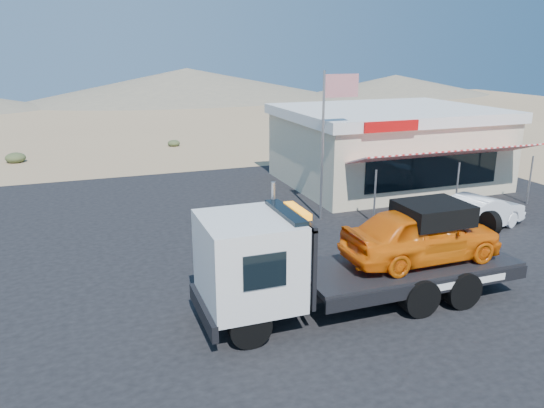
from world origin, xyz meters
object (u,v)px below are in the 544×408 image
Objects in this scene: tow_truck at (356,251)px; flagpole at (328,129)px; white_sedan at (480,212)px; jerky_store at (386,145)px.

flagpole is (2.65, 7.28, 2.16)m from tow_truck.
tow_truck is 8.04m from flagpole.
flagpole is (-4.99, 3.32, 3.05)m from white_sedan.
jerky_store is (8.22, 11.75, 0.38)m from tow_truck.
tow_truck reaches higher than white_sedan.
flagpole is at bearing 40.05° from white_sedan.
jerky_store is at bearing -20.54° from white_sedan.
white_sedan is at bearing -94.22° from jerky_store.
jerky_store reaches higher than tow_truck.
white_sedan is 7.92m from jerky_store.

